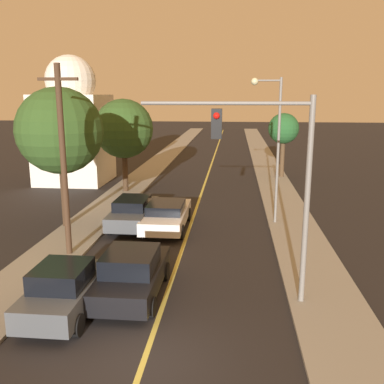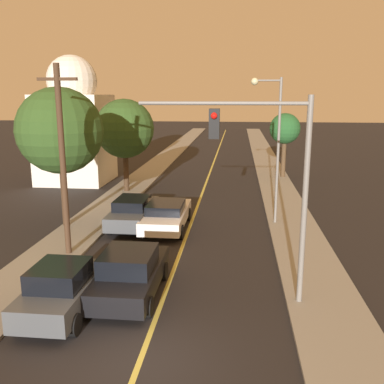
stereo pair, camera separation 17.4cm
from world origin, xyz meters
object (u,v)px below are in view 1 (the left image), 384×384
at_px(car_near_lane_front, 132,273).
at_px(car_outer_lane_second, 133,211).
at_px(tree_right_near, 284,129).
at_px(utility_pole_left, 63,159).
at_px(streetlamp_right, 272,133).
at_px(car_outer_lane_front, 64,289).
at_px(traffic_signal_mast, 270,165).
at_px(car_near_lane_second, 167,215).
at_px(tree_left_near, 124,129).
at_px(tree_left_far, 60,131).
at_px(domed_building_left, 73,126).

xyz_separation_m(car_near_lane_front, car_outer_lane_second, (-1.78, 7.73, -0.02)).
distance_m(car_outer_lane_second, tree_right_near, 17.01).
xyz_separation_m(car_outer_lane_second, tree_right_near, (8.98, 14.09, 3.16)).
bearing_deg(utility_pole_left, streetlamp_right, 32.08).
xyz_separation_m(streetlamp_right, tree_right_near, (2.01, 13.01, -0.83)).
distance_m(car_near_lane_front, tree_right_near, 23.20).
distance_m(car_near_lane_front, utility_pole_left, 5.89).
distance_m(car_outer_lane_front, utility_pole_left, 6.05).
relative_size(car_outer_lane_second, traffic_signal_mast, 0.75).
relative_size(car_near_lane_second, tree_left_near, 0.79).
distance_m(car_outer_lane_second, traffic_signal_mast, 10.60).
distance_m(tree_left_far, tree_right_near, 19.22).
xyz_separation_m(car_outer_lane_second, tree_left_near, (-2.35, 7.61, 3.60)).
height_order(tree_left_near, domed_building_left, domed_building_left).
relative_size(car_near_lane_front, utility_pole_left, 0.57).
height_order(car_near_lane_second, domed_building_left, domed_building_left).
xyz_separation_m(traffic_signal_mast, tree_right_near, (2.80, 21.83, -0.59)).
bearing_deg(tree_left_near, tree_right_near, 29.77).
bearing_deg(traffic_signal_mast, tree_right_near, 82.70).
relative_size(car_outer_lane_front, traffic_signal_mast, 0.60).
xyz_separation_m(car_near_lane_second, traffic_signal_mast, (4.41, -7.44, 3.79)).
bearing_deg(car_near_lane_second, tree_right_near, 63.42).
distance_m(tree_left_far, domed_building_left, 12.17).
bearing_deg(car_outer_lane_front, car_near_lane_front, 38.05).
bearing_deg(car_near_lane_second, traffic_signal_mast, -59.36).
bearing_deg(utility_pole_left, car_near_lane_second, 49.20).
bearing_deg(car_near_lane_front, domed_building_left, 115.50).
bearing_deg(tree_left_far, tree_left_near, 82.83).
xyz_separation_m(car_near_lane_front, streetlamp_right, (5.20, 8.82, 3.97)).
xyz_separation_m(streetlamp_right, domed_building_left, (-14.12, 9.88, -0.44)).
distance_m(streetlamp_right, utility_pole_left, 10.30).
height_order(utility_pole_left, domed_building_left, domed_building_left).
relative_size(tree_left_near, tree_right_near, 1.23).
bearing_deg(tree_left_far, traffic_signal_mast, -36.79).
relative_size(car_near_lane_second, car_outer_lane_front, 1.27).
relative_size(tree_right_near, domed_building_left, 0.54).
distance_m(car_outer_lane_front, tree_left_far, 10.06).
xyz_separation_m(utility_pole_left, tree_right_near, (10.71, 18.46, -0.18)).
bearing_deg(domed_building_left, car_near_lane_second, -51.64).
bearing_deg(tree_right_near, tree_left_far, -130.10).
relative_size(car_near_lane_front, tree_right_near, 0.86).
xyz_separation_m(car_near_lane_front, tree_right_near, (7.20, 21.82, 3.14)).
height_order(streetlamp_right, domed_building_left, domed_building_left).
xyz_separation_m(car_near_lane_front, utility_pole_left, (-3.51, 3.36, 3.32)).
bearing_deg(traffic_signal_mast, utility_pole_left, 156.95).
xyz_separation_m(car_near_lane_second, tree_right_near, (7.20, 14.40, 3.20)).
bearing_deg(domed_building_left, tree_right_near, 10.96).
bearing_deg(car_near_lane_front, car_near_lane_second, 90.00).
relative_size(car_outer_lane_front, streetlamp_right, 0.53).
bearing_deg(car_outer_lane_second, car_outer_lane_front, -90.00).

